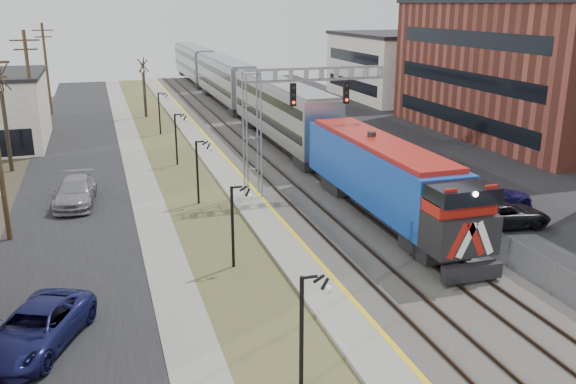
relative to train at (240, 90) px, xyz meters
name	(u,v)px	position (x,y,z in m)	size (l,w,h in m)	color
street_west	(74,184)	(-17.00, -22.29, -2.90)	(7.00, 120.00, 0.04)	black
sidewalk	(141,178)	(-12.50, -22.29, -2.88)	(2.00, 120.00, 0.08)	gray
grass_median	(183,175)	(-9.50, -22.29, -2.89)	(4.00, 120.00, 0.06)	#4C502B
platform	(223,170)	(-6.50, -22.29, -2.80)	(2.00, 120.00, 0.24)	gray
ballast_bed	(288,166)	(-1.50, -22.29, -2.82)	(8.00, 120.00, 0.20)	#595651
parking_lot	(427,156)	(10.50, -22.29, -2.90)	(16.00, 120.00, 0.04)	black
platform_edge	(235,168)	(-5.62, -22.29, -2.67)	(0.24, 120.00, 0.01)	gold
track_near	(263,165)	(-3.50, -22.29, -2.64)	(1.58, 120.00, 0.15)	#2D2119
track_far	(306,162)	(0.00, -22.29, -2.64)	(1.58, 120.00, 0.15)	#2D2119
train	(240,90)	(0.00, 0.00, 0.00)	(3.00, 85.85, 5.33)	#1545AC
signal_gantry	(279,111)	(-4.28, -29.30, 2.67)	(9.00, 1.07, 8.15)	gray
lampposts	(231,226)	(-9.50, -39.01, -0.92)	(0.14, 62.14, 4.00)	black
fence	(339,153)	(2.70, -22.29, -2.12)	(0.04, 120.00, 1.60)	gray
bare_trees	(55,136)	(-18.16, -18.38, -0.22)	(12.30, 42.30, 5.95)	#382D23
car_lot_c	(505,215)	(6.12, -38.39, -2.23)	(2.30, 4.99, 1.39)	black
car_lot_d	(494,197)	(7.53, -35.35, -2.22)	(1.96, 4.81, 1.40)	#1B1854
car_lot_e	(436,166)	(7.82, -28.16, -2.11)	(1.91, 4.75, 1.62)	slate
car_lot_f	(391,153)	(6.67, -23.20, -2.19)	(1.55, 4.45, 1.47)	#0D4322
car_street_a	(36,329)	(-17.79, -44.07, -2.16)	(2.51, 5.45, 1.52)	#15184C
car_street_b	(75,192)	(-16.76, -27.15, -2.12)	(2.25, 5.54, 1.61)	gray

